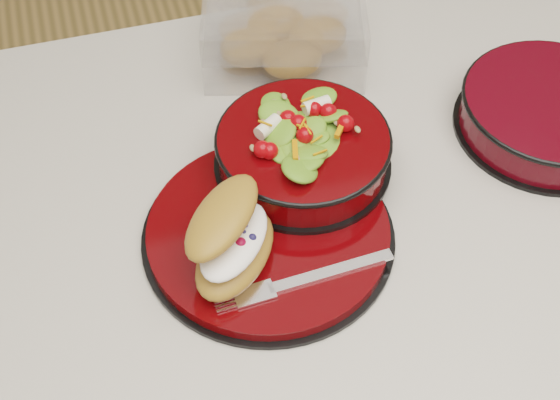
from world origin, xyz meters
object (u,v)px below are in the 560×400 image
object	(u,v)px
salad_bowl	(303,146)
fork	(309,278)
dinner_plate	(269,233)
pastry_box	(284,33)
extra_bowl	(550,112)
croissant	(233,238)
island_counter	(357,343)

from	to	relation	value
salad_bowl	fork	bearing A→B (deg)	-104.80
dinner_plate	pastry_box	bearing A→B (deg)	70.70
dinner_plate	pastry_box	world-z (taller)	pastry_box
dinner_plate	salad_bowl	distance (m)	0.11
pastry_box	extra_bowl	distance (m)	0.37
pastry_box	croissant	bearing A→B (deg)	-99.23
island_counter	salad_bowl	xyz separation A→B (m)	(-0.10, 0.02, 0.50)
fork	pastry_box	world-z (taller)	pastry_box
salad_bowl	fork	world-z (taller)	salad_bowl
island_counter	fork	xyz separation A→B (m)	(-0.15, -0.15, 0.47)
salad_bowl	croissant	bearing A→B (deg)	-135.21
croissant	extra_bowl	world-z (taller)	croissant
salad_bowl	pastry_box	bearing A→B (deg)	79.42
pastry_box	island_counter	bearing A→B (deg)	-60.15
pastry_box	extra_bowl	world-z (taller)	pastry_box
island_counter	dinner_plate	distance (m)	0.49
fork	extra_bowl	distance (m)	0.41
pastry_box	extra_bowl	xyz separation A→B (m)	(0.29, -0.23, -0.01)
dinner_plate	salad_bowl	size ratio (longest dim) A/B	1.36
island_counter	pastry_box	distance (m)	0.55
fork	extra_bowl	size ratio (longest dim) A/B	0.76
island_counter	croissant	distance (m)	0.56
dinner_plate	fork	distance (m)	0.08
salad_bowl	pastry_box	size ratio (longest dim) A/B	0.85
island_counter	croissant	xyz separation A→B (m)	(-0.22, -0.10, 0.50)
dinner_plate	island_counter	bearing A→B (deg)	21.77
pastry_box	extra_bowl	size ratio (longest dim) A/B	1.06
pastry_box	fork	bearing A→B (deg)	-86.79
dinner_plate	extra_bowl	bearing A→B (deg)	10.63
salad_bowl	extra_bowl	bearing A→B (deg)	-1.39
dinner_plate	pastry_box	distance (m)	0.33
dinner_plate	croissant	world-z (taller)	croissant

